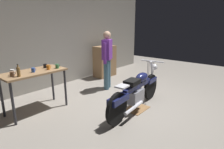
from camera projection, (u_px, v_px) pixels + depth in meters
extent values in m
plane|color=gray|center=(136.00, 106.00, 4.45)|extent=(12.00, 12.00, 0.00)
cube|color=gray|center=(61.00, 34.00, 5.78)|extent=(8.00, 0.12, 3.10)
cube|color=#99724C|center=(33.00, 72.00, 3.97)|extent=(1.30, 0.64, 0.04)
cylinder|color=#2D2D33|center=(13.00, 104.00, 3.49)|extent=(0.05, 0.05, 0.86)
cylinder|color=#2D2D33|center=(65.00, 88.00, 4.37)|extent=(0.05, 0.05, 0.86)
cylinder|color=#2D2D33|center=(2.00, 97.00, 3.82)|extent=(0.05, 0.05, 0.86)
cylinder|color=#2D2D33|center=(53.00, 83.00, 4.69)|extent=(0.05, 0.05, 0.86)
cylinder|color=black|center=(150.00, 87.00, 4.78)|extent=(0.64, 0.13, 0.64)
cylinder|color=black|center=(117.00, 109.00, 3.55)|extent=(0.64, 0.13, 0.64)
cube|color=#191E4C|center=(151.00, 80.00, 4.73)|extent=(0.45, 0.18, 0.10)
cube|color=#191E4C|center=(118.00, 99.00, 3.54)|extent=(0.53, 0.23, 0.12)
cube|color=gray|center=(135.00, 96.00, 4.12)|extent=(0.46, 0.28, 0.28)
cube|color=#191E4C|center=(138.00, 86.00, 4.14)|extent=(1.10, 0.20, 0.10)
ellipsoid|color=#191E4C|center=(142.00, 77.00, 4.26)|extent=(0.46, 0.26, 0.20)
cube|color=black|center=(132.00, 82.00, 3.90)|extent=(0.38, 0.27, 0.10)
cube|color=silver|center=(122.00, 86.00, 3.58)|extent=(0.26, 0.22, 0.03)
cylinder|color=silver|center=(152.00, 74.00, 4.74)|extent=(0.27, 0.07, 0.68)
cylinder|color=silver|center=(152.00, 61.00, 4.62)|extent=(0.09, 0.60, 0.03)
sphere|color=silver|center=(154.00, 67.00, 4.79)|extent=(0.16, 0.16, 0.16)
cylinder|color=silver|center=(134.00, 108.00, 3.83)|extent=(0.70, 0.13, 0.07)
cylinder|color=#44687C|center=(108.00, 73.00, 5.63)|extent=(0.15, 0.15, 0.88)
cylinder|color=#44687C|center=(106.00, 75.00, 5.44)|extent=(0.15, 0.15, 0.88)
cube|color=#72339E|center=(107.00, 49.00, 5.34)|extent=(0.44, 0.36, 0.56)
cylinder|color=#72339E|center=(109.00, 51.00, 5.59)|extent=(0.09, 0.09, 0.58)
cylinder|color=#72339E|center=(105.00, 54.00, 5.14)|extent=(0.09, 0.09, 0.58)
sphere|color=tan|center=(107.00, 35.00, 5.24)|extent=(0.22, 0.22, 0.22)
cylinder|color=#B2B2B7|center=(151.00, 61.00, 6.41)|extent=(0.32, 0.32, 0.02)
cylinder|color=#B2B2B7|center=(152.00, 70.00, 6.58)|extent=(0.02, 0.02, 0.62)
cylinder|color=#B2B2B7|center=(148.00, 70.00, 6.57)|extent=(0.02, 0.02, 0.62)
cylinder|color=#B2B2B7|center=(149.00, 71.00, 6.42)|extent=(0.02, 0.02, 0.62)
cylinder|color=#B2B2B7|center=(153.00, 71.00, 6.43)|extent=(0.02, 0.02, 0.62)
cube|color=#99724C|center=(105.00, 61.00, 6.80)|extent=(0.80, 0.44, 1.10)
sphere|color=tan|center=(110.00, 54.00, 6.58)|extent=(0.04, 0.04, 0.04)
sphere|color=tan|center=(110.00, 62.00, 6.66)|extent=(0.04, 0.04, 0.04)
sphere|color=tan|center=(110.00, 70.00, 6.74)|extent=(0.04, 0.04, 0.04)
cube|color=olive|center=(137.00, 109.00, 4.28)|extent=(0.56, 0.40, 0.01)
cylinder|color=orange|center=(48.00, 67.00, 4.10)|extent=(0.08, 0.08, 0.11)
torus|color=orange|center=(50.00, 67.00, 4.13)|extent=(0.06, 0.01, 0.06)
cylinder|color=brown|center=(12.00, 74.00, 3.57)|extent=(0.08, 0.08, 0.10)
torus|color=brown|center=(15.00, 73.00, 3.60)|extent=(0.05, 0.01, 0.05)
cylinder|color=#2D51AD|center=(33.00, 70.00, 3.88)|extent=(0.07, 0.07, 0.09)
torus|color=#2D51AD|center=(35.00, 69.00, 3.91)|extent=(0.05, 0.01, 0.05)
cylinder|color=black|center=(45.00, 66.00, 4.27)|extent=(0.08, 0.08, 0.09)
torus|color=black|center=(47.00, 65.00, 4.30)|extent=(0.05, 0.01, 0.05)
cylinder|color=#3D7F4C|center=(57.00, 66.00, 4.22)|extent=(0.08, 0.08, 0.10)
torus|color=#3D7F4C|center=(59.00, 66.00, 4.25)|extent=(0.05, 0.01, 0.05)
cylinder|color=white|center=(13.00, 72.00, 3.69)|extent=(0.08, 0.08, 0.11)
torus|color=white|center=(15.00, 71.00, 3.72)|extent=(0.06, 0.01, 0.06)
cylinder|color=olive|center=(19.00, 72.00, 3.55)|extent=(0.06, 0.06, 0.18)
cylinder|color=olive|center=(18.00, 66.00, 3.52)|extent=(0.03, 0.03, 0.05)
cylinder|color=black|center=(17.00, 64.00, 3.52)|extent=(0.03, 0.03, 0.01)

